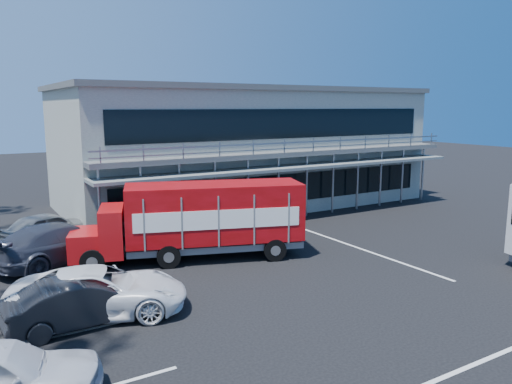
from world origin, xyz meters
TOP-DOWN VIEW (x-y plane):
  - ground at (0.00, 0.00)m, footprint 120.00×120.00m
  - building at (3.00, 14.94)m, footprint 22.40×12.00m
  - red_truck at (-4.60, 5.20)m, footprint 9.31×4.90m
  - parked_car_b at (-10.15, 1.20)m, footprint 4.20×1.72m
  - parked_car_c at (-9.50, 1.67)m, footprint 5.63×3.94m
  - parked_car_d at (-9.50, 7.60)m, footprint 5.98×4.14m
  - parked_car_e at (-9.50, 10.80)m, footprint 4.61×3.37m

SIDE VIEW (x-z plane):
  - ground at x=0.00m, z-range 0.00..0.00m
  - parked_car_b at x=-10.15m, z-range 0.00..1.36m
  - parked_car_c at x=-9.50m, z-range 0.00..1.43m
  - parked_car_e at x=-9.50m, z-range 0.00..1.46m
  - parked_car_d at x=-9.50m, z-range 0.00..1.61m
  - red_truck at x=-4.60m, z-range 0.15..3.22m
  - building at x=3.00m, z-range 0.01..7.31m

